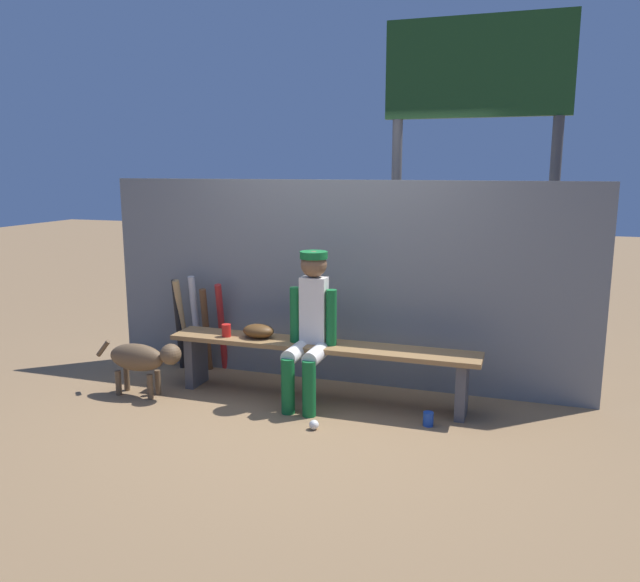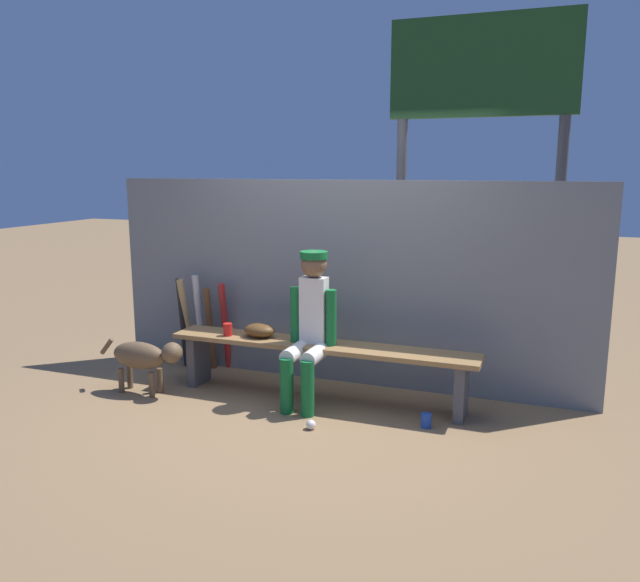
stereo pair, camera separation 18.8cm
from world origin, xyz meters
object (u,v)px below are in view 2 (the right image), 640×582
(scoreboard, at_px, (487,111))
(cup_on_ground, at_px, (426,420))
(dugout_bench, at_px, (320,355))
(player_seated, at_px, (309,323))
(bat_wood_dark, at_px, (210,329))
(baseball, at_px, (311,425))
(cup_on_bench, at_px, (228,330))
(bat_aluminum_black, at_px, (183,323))
(dog, at_px, (145,356))
(bat_aluminum_red, at_px, (225,326))
(bat_wood_tan, at_px, (186,323))
(baseball_glove, at_px, (259,330))
(bat_aluminum_silver, at_px, (200,322))

(scoreboard, bearing_deg, cup_on_ground, -95.38)
(dugout_bench, xyz_separation_m, scoreboard, (1.13, 1.40, 2.08))
(player_seated, relative_size, bat_wood_dark, 1.55)
(baseball, distance_m, cup_on_bench, 1.27)
(dugout_bench, distance_m, cup_on_bench, 0.87)
(bat_aluminum_black, height_order, scoreboard, scoreboard)
(cup_on_ground, bearing_deg, dugout_bench, 164.19)
(cup_on_bench, distance_m, dog, 0.76)
(bat_aluminum_red, distance_m, baseball, 1.73)
(baseball, bearing_deg, dog, 172.37)
(bat_wood_tan, relative_size, baseball, 12.32)
(bat_aluminum_red, bearing_deg, dugout_bench, -20.69)
(baseball_glove, bearing_deg, bat_aluminum_silver, 155.89)
(dugout_bench, distance_m, baseball, 0.73)
(bat_wood_tan, distance_m, bat_aluminum_black, 0.03)
(scoreboard, xyz_separation_m, dog, (-2.62, -1.80, -2.13))
(bat_aluminum_silver, bearing_deg, dugout_bench, -14.89)
(baseball_glove, height_order, baseball, baseball_glove)
(bat_wood_dark, height_order, bat_aluminum_silver, bat_aluminum_silver)
(bat_aluminum_red, distance_m, bat_wood_tan, 0.40)
(bat_aluminum_red, distance_m, bat_wood_dark, 0.15)
(bat_wood_dark, xyz_separation_m, bat_wood_tan, (-0.26, -0.00, 0.04))
(bat_aluminum_red, relative_size, dog, 1.05)
(bat_aluminum_red, height_order, scoreboard, scoreboard)
(player_seated, xyz_separation_m, bat_aluminum_black, (-1.52, 0.46, -0.25))
(bat_aluminum_black, bearing_deg, cup_on_ground, -13.86)
(player_seated, height_order, scoreboard, scoreboard)
(bat_wood_tan, relative_size, scoreboard, 0.26)
(bat_aluminum_black, relative_size, cup_on_bench, 8.22)
(bat_wood_tan, distance_m, baseball, 2.02)
(bat_aluminum_black, height_order, cup_on_ground, bat_aluminum_black)
(scoreboard, bearing_deg, cup_on_bench, -143.68)
(bat_aluminum_silver, bearing_deg, cup_on_bench, -37.98)
(cup_on_ground, height_order, dog, dog)
(dugout_bench, height_order, bat_wood_dark, bat_wood_dark)
(bat_wood_dark, relative_size, bat_aluminum_silver, 0.88)
(player_seated, height_order, bat_wood_dark, player_seated)
(baseball_glove, distance_m, bat_aluminum_black, 1.07)
(bat_aluminum_silver, relative_size, scoreboard, 0.26)
(cup_on_bench, bearing_deg, bat_wood_dark, 135.40)
(player_seated, distance_m, bat_wood_tan, 1.59)
(bat_aluminum_red, height_order, baseball, bat_aluminum_red)
(dugout_bench, bearing_deg, baseball_glove, 180.00)
(player_seated, xyz_separation_m, baseball, (0.21, -0.51, -0.66))
(bat_aluminum_silver, xyz_separation_m, bat_aluminum_black, (-0.18, -0.02, -0.02))
(cup_on_bench, xyz_separation_m, scoreboard, (1.98, 1.45, 1.91))
(bat_aluminum_red, bearing_deg, baseball_glove, -36.68)
(cup_on_bench, xyz_separation_m, dog, (-0.64, -0.34, -0.22))
(baseball, bearing_deg, cup_on_ground, 23.05)
(dugout_bench, xyz_separation_m, dog, (-1.49, -0.40, -0.05))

